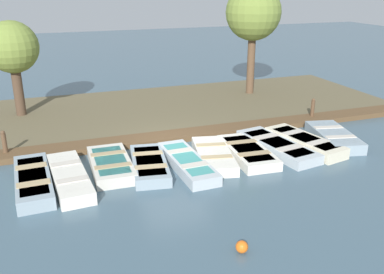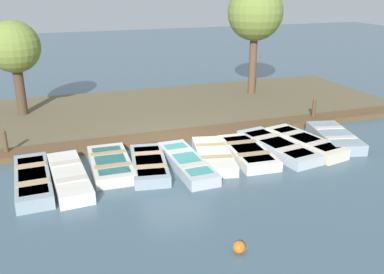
% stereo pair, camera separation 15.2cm
% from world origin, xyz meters
% --- Properties ---
extents(ground_plane, '(80.00, 80.00, 0.00)m').
position_xyz_m(ground_plane, '(0.00, 0.00, 0.00)').
color(ground_plane, '#425B6B').
extents(shore_bank, '(8.00, 24.00, 0.15)m').
position_xyz_m(shore_bank, '(-5.00, 0.00, 0.07)').
color(shore_bank, brown).
rests_on(shore_bank, ground_plane).
extents(dock_walkway, '(1.01, 22.26, 0.22)m').
position_xyz_m(dock_walkway, '(-1.13, 0.00, 0.11)').
color(dock_walkway, brown).
rests_on(dock_walkway, ground_plane).
extents(rowboat_0, '(3.47, 1.15, 0.42)m').
position_xyz_m(rowboat_0, '(1.38, -4.88, 0.21)').
color(rowboat_0, '#8C9EA8').
rests_on(rowboat_0, ground_plane).
extents(rowboat_1, '(3.46, 1.20, 0.41)m').
position_xyz_m(rowboat_1, '(1.51, -3.83, 0.21)').
color(rowboat_1, silver).
rests_on(rowboat_1, ground_plane).
extents(rowboat_2, '(2.89, 1.30, 0.38)m').
position_xyz_m(rowboat_2, '(0.95, -2.48, 0.19)').
color(rowboat_2, beige).
rests_on(rowboat_2, ground_plane).
extents(rowboat_3, '(3.06, 1.53, 0.37)m').
position_xyz_m(rowboat_3, '(1.36, -1.29, 0.18)').
color(rowboat_3, '#8C9EA8').
rests_on(rowboat_3, ground_plane).
extents(rowboat_4, '(3.43, 1.09, 0.38)m').
position_xyz_m(rowboat_4, '(1.63, -0.08, 0.19)').
color(rowboat_4, '#B2BCC1').
rests_on(rowboat_4, ground_plane).
extents(rowboat_5, '(3.13, 1.73, 0.37)m').
position_xyz_m(rowboat_5, '(1.34, 0.99, 0.18)').
color(rowboat_5, silver).
rests_on(rowboat_5, ground_plane).
extents(rowboat_6, '(3.08, 1.42, 0.36)m').
position_xyz_m(rowboat_6, '(1.44, 2.24, 0.18)').
color(rowboat_6, silver).
rests_on(rowboat_6, ground_plane).
extents(rowboat_7, '(3.65, 1.72, 0.37)m').
position_xyz_m(rowboat_7, '(1.33, 3.49, 0.18)').
color(rowboat_7, '#B2BCC1').
rests_on(rowboat_7, ground_plane).
extents(rowboat_8, '(3.41, 1.67, 0.42)m').
position_xyz_m(rowboat_8, '(1.36, 4.63, 0.21)').
color(rowboat_8, beige).
rests_on(rowboat_8, ground_plane).
extents(rowboat_9, '(3.09, 1.83, 0.43)m').
position_xyz_m(rowboat_9, '(1.26, 6.00, 0.21)').
color(rowboat_9, '#8C9EA8').
rests_on(rowboat_9, ground_plane).
extents(mooring_post_near, '(0.16, 0.16, 1.02)m').
position_xyz_m(mooring_post_near, '(-1.27, -5.75, 0.51)').
color(mooring_post_near, brown).
rests_on(mooring_post_near, ground_plane).
extents(mooring_post_far, '(0.16, 0.16, 1.02)m').
position_xyz_m(mooring_post_far, '(-1.27, 6.76, 0.51)').
color(mooring_post_far, brown).
rests_on(mooring_post_far, ground_plane).
extents(buoy, '(0.29, 0.29, 0.29)m').
position_xyz_m(buoy, '(6.49, -0.44, 0.15)').
color(buoy, orange).
rests_on(buoy, ground_plane).
extents(park_tree_far_left, '(2.23, 2.23, 4.28)m').
position_xyz_m(park_tree_far_left, '(-6.06, -5.31, 3.09)').
color(park_tree_far_left, '#4C3828').
rests_on(park_tree_far_left, ground_plane).
extents(park_tree_left, '(2.81, 2.81, 5.72)m').
position_xyz_m(park_tree_left, '(-6.16, 6.18, 4.25)').
color(park_tree_left, brown).
rests_on(park_tree_left, ground_plane).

